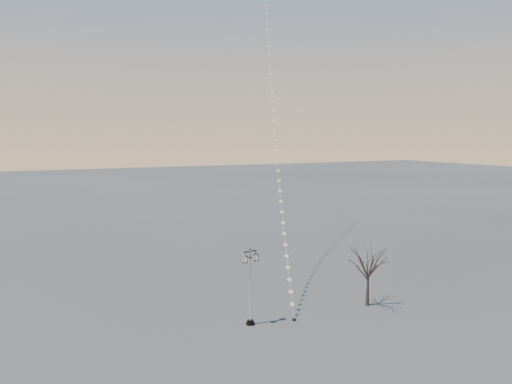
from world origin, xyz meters
TOP-DOWN VIEW (x-y plane):
  - ground at (0.00, 0.00)m, footprint 300.00×300.00m
  - street_lamp at (-0.36, 2.66)m, footprint 1.14×0.52m
  - bare_tree at (7.88, 2.23)m, footprint 2.28×2.28m
  - kite_train at (8.14, 15.54)m, footprint 12.42×27.64m

SIDE VIEW (x-z plane):
  - ground at x=0.00m, z-range 0.00..0.00m
  - street_lamp at x=-0.36m, z-range 0.24..4.78m
  - bare_tree at x=7.88m, z-range 0.73..4.51m
  - kite_train at x=8.14m, z-range -0.12..29.20m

